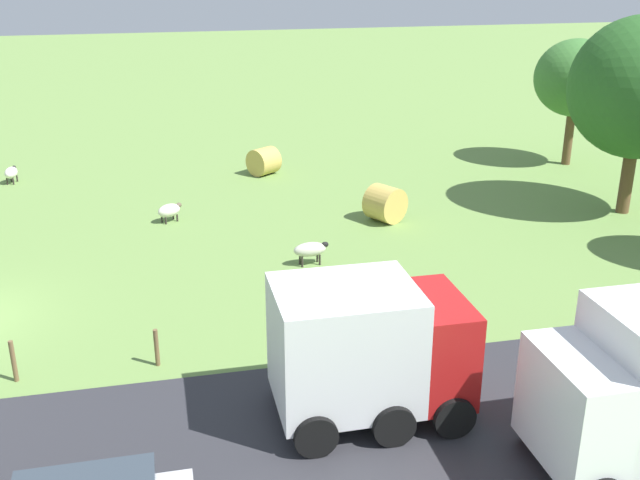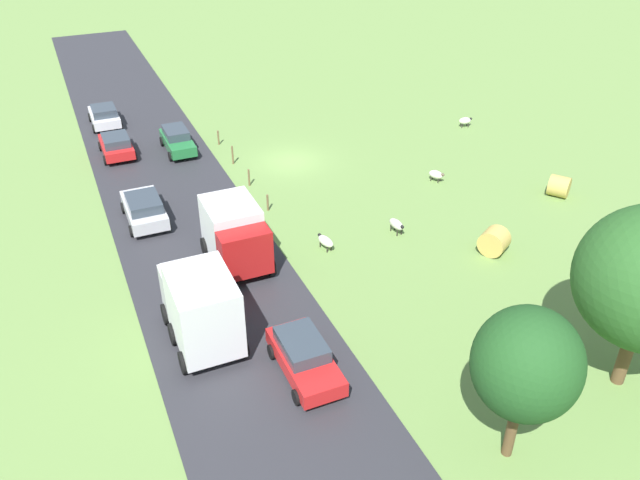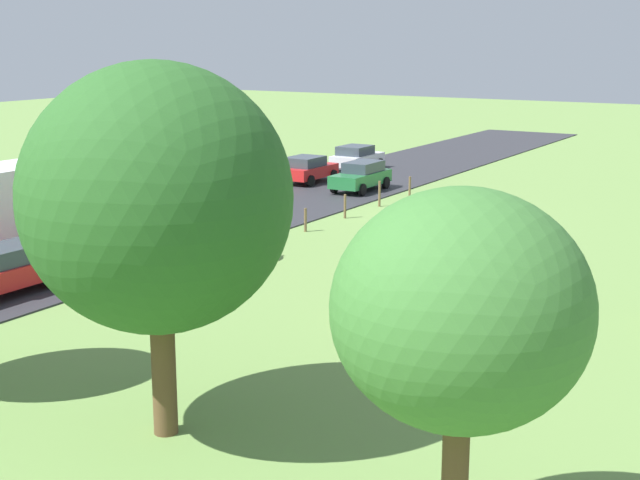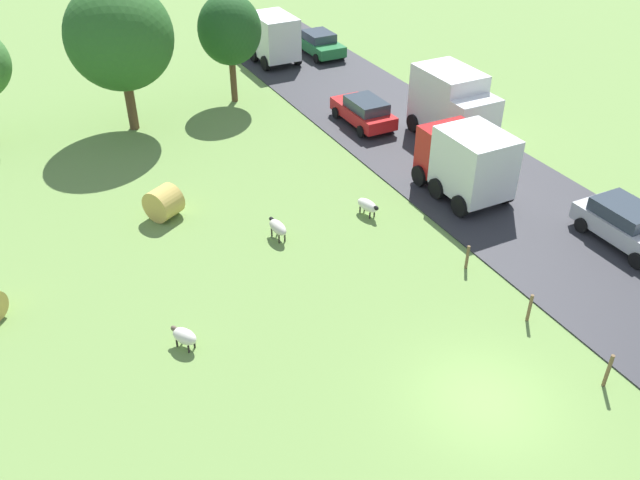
{
  "view_description": "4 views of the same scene",
  "coord_description": "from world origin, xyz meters",
  "px_view_note": "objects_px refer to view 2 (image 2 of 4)",
  "views": [
    {
      "loc": [
        21.38,
        6.1,
        10.18
      ],
      "look_at": [
        -2.02,
        11.34,
        0.85
      ],
      "focal_mm": 42.42,
      "sensor_mm": 36.0,
      "label": 1
    },
    {
      "loc": [
        14.1,
        37.22,
        18.71
      ],
      "look_at": [
        2.95,
        11.66,
        1.16
      ],
      "focal_mm": 36.02,
      "sensor_mm": 36.0,
      "label": 2
    },
    {
      "loc": [
        -16.66,
        38.39,
        8.27
      ],
      "look_at": [
        0.24,
        10.28,
        0.91
      ],
      "focal_mm": 50.92,
      "sensor_mm": 36.0,
      "label": 3
    },
    {
      "loc": [
        -10.9,
        -10.19,
        15.42
      ],
      "look_at": [
        -1.35,
        8.38,
        1.29
      ],
      "focal_mm": 37.13,
      "sensor_mm": 36.0,
      "label": 4
    }
  ],
  "objects_px": {
    "tree_0": "(527,364)",
    "car_4": "(116,145)",
    "hay_bale_1": "(559,186)",
    "sheep_2": "(465,121)",
    "sheep_1": "(397,224)",
    "sheep_3": "(436,175)",
    "truck_1": "(235,235)",
    "car_1": "(304,357)",
    "sheep_0": "(325,241)",
    "car_2": "(104,115)",
    "truck_2": "(201,306)",
    "car_0": "(177,140)",
    "hay_bale_0": "(494,241)",
    "car_6": "(144,208)"
  },
  "relations": [
    {
      "from": "car_2",
      "to": "car_4",
      "type": "relative_size",
      "value": 1.0
    },
    {
      "from": "tree_0",
      "to": "car_4",
      "type": "distance_m",
      "value": 32.77
    },
    {
      "from": "sheep_0",
      "to": "sheep_2",
      "type": "xyz_separation_m",
      "value": [
        -16.65,
        -11.34,
        0.02
      ]
    },
    {
      "from": "car_6",
      "to": "hay_bale_0",
      "type": "bearing_deg",
      "value": 146.88
    },
    {
      "from": "hay_bale_1",
      "to": "tree_0",
      "type": "xyz_separation_m",
      "value": [
        15.07,
        14.69,
        3.62
      ]
    },
    {
      "from": "car_1",
      "to": "truck_1",
      "type": "bearing_deg",
      "value": -89.01
    },
    {
      "from": "car_2",
      "to": "car_1",
      "type": "bearing_deg",
      "value": 96.95
    },
    {
      "from": "sheep_1",
      "to": "hay_bale_0",
      "type": "relative_size",
      "value": 0.88
    },
    {
      "from": "hay_bale_1",
      "to": "car_0",
      "type": "distance_m",
      "value": 25.42
    },
    {
      "from": "tree_0",
      "to": "car_0",
      "type": "distance_m",
      "value": 31.09
    },
    {
      "from": "car_2",
      "to": "hay_bale_1",
      "type": "bearing_deg",
      "value": 136.55
    },
    {
      "from": "sheep_0",
      "to": "car_0",
      "type": "height_order",
      "value": "car_0"
    },
    {
      "from": "sheep_2",
      "to": "sheep_1",
      "type": "bearing_deg",
      "value": 42.74
    },
    {
      "from": "hay_bale_0",
      "to": "car_1",
      "type": "bearing_deg",
      "value": 18.99
    },
    {
      "from": "sheep_0",
      "to": "sheep_1",
      "type": "height_order",
      "value": "sheep_1"
    },
    {
      "from": "tree_0",
      "to": "car_0",
      "type": "xyz_separation_m",
      "value": [
        4.81,
        -30.52,
        -3.4
      ]
    },
    {
      "from": "sheep_1",
      "to": "hay_bale_0",
      "type": "height_order",
      "value": "hay_bale_0"
    },
    {
      "from": "sheep_1",
      "to": "sheep_3",
      "type": "bearing_deg",
      "value": -140.17
    },
    {
      "from": "hay_bale_0",
      "to": "car_6",
      "type": "height_order",
      "value": "car_6"
    },
    {
      "from": "hay_bale_0",
      "to": "car_6",
      "type": "relative_size",
      "value": 0.33
    },
    {
      "from": "hay_bale_1",
      "to": "truck_2",
      "type": "distance_m",
      "value": 23.86
    },
    {
      "from": "tree_0",
      "to": "truck_1",
      "type": "distance_m",
      "value": 16.44
    },
    {
      "from": "sheep_0",
      "to": "sheep_3",
      "type": "relative_size",
      "value": 1.18
    },
    {
      "from": "sheep_1",
      "to": "car_4",
      "type": "relative_size",
      "value": 0.33
    },
    {
      "from": "sheep_1",
      "to": "car_2",
      "type": "height_order",
      "value": "car_2"
    },
    {
      "from": "car_1",
      "to": "sheep_0",
      "type": "bearing_deg",
      "value": -119.29
    },
    {
      "from": "sheep_2",
      "to": "tree_0",
      "type": "distance_m",
      "value": 31.06
    },
    {
      "from": "sheep_1",
      "to": "tree_0",
      "type": "xyz_separation_m",
      "value": [
        3.8,
        14.8,
        3.72
      ]
    },
    {
      "from": "truck_1",
      "to": "truck_2",
      "type": "distance_m",
      "value": 6.05
    },
    {
      "from": "car_0",
      "to": "car_4",
      "type": "bearing_deg",
      "value": -11.92
    },
    {
      "from": "truck_2",
      "to": "car_0",
      "type": "relative_size",
      "value": 1.12
    },
    {
      "from": "sheep_0",
      "to": "car_1",
      "type": "xyz_separation_m",
      "value": [
        4.62,
        8.23,
        0.39
      ]
    },
    {
      "from": "sheep_3",
      "to": "truck_1",
      "type": "distance_m",
      "value": 15.06
    },
    {
      "from": "sheep_2",
      "to": "car_2",
      "type": "xyz_separation_m",
      "value": [
        25.0,
        -11.08,
        0.36
      ]
    },
    {
      "from": "tree_0",
      "to": "car_6",
      "type": "relative_size",
      "value": 1.44
    },
    {
      "from": "sheep_2",
      "to": "car_6",
      "type": "bearing_deg",
      "value": 10.57
    },
    {
      "from": "sheep_3",
      "to": "car_4",
      "type": "height_order",
      "value": "car_4"
    },
    {
      "from": "truck_1",
      "to": "truck_2",
      "type": "relative_size",
      "value": 0.91
    },
    {
      "from": "sheep_2",
      "to": "car_2",
      "type": "distance_m",
      "value": 27.35
    },
    {
      "from": "hay_bale_0",
      "to": "truck_2",
      "type": "distance_m",
      "value": 15.89
    },
    {
      "from": "sheep_2",
      "to": "car_1",
      "type": "height_order",
      "value": "car_1"
    },
    {
      "from": "car_1",
      "to": "car_2",
      "type": "xyz_separation_m",
      "value": [
        3.74,
        -30.65,
        -0.01
      ]
    },
    {
      "from": "sheep_1",
      "to": "truck_2",
      "type": "bearing_deg",
      "value": 20.81
    },
    {
      "from": "car_6",
      "to": "sheep_1",
      "type": "bearing_deg",
      "value": 151.56
    },
    {
      "from": "hay_bale_0",
      "to": "truck_2",
      "type": "relative_size",
      "value": 0.3
    },
    {
      "from": "sheep_0",
      "to": "car_4",
      "type": "distance_m",
      "value": 18.48
    },
    {
      "from": "sheep_3",
      "to": "truck_2",
      "type": "height_order",
      "value": "truck_2"
    },
    {
      "from": "hay_bale_1",
      "to": "truck_2",
      "type": "bearing_deg",
      "value": 10.87
    },
    {
      "from": "tree_0",
      "to": "car_0",
      "type": "relative_size",
      "value": 1.49
    },
    {
      "from": "truck_2",
      "to": "car_2",
      "type": "distance_m",
      "value": 27.15
    }
  ]
}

